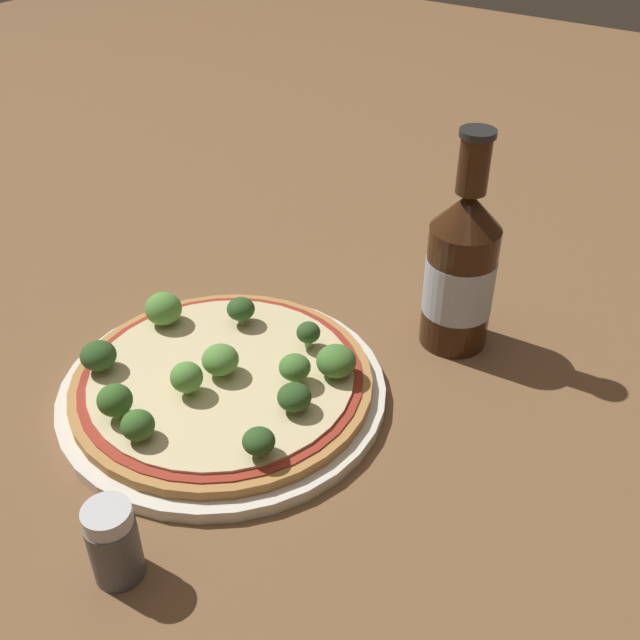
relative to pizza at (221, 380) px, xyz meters
The scene contains 17 objects.
ground_plane 0.02m from the pizza, 66.78° to the left, with size 3.00×3.00×0.00m, color brown.
plate 0.01m from the pizza, 122.09° to the left, with size 0.30×0.30×0.01m.
pizza is the anchor object (origin of this frame).
broccoli_floret_0 0.09m from the pizza, 62.46° to the left, with size 0.02×0.02×0.03m.
broccoli_floret_1 0.08m from the pizza, 116.48° to the left, with size 0.03×0.03×0.03m.
broccoli_floret_2 0.04m from the pizza, 99.02° to the right, with size 0.03×0.03×0.03m.
broccoli_floret_3 0.08m from the pizza, ahead, with size 0.03×0.03×0.03m.
broccoli_floret_4 0.10m from the pizza, 163.74° to the left, with size 0.04×0.04×0.03m.
broccoli_floret_5 0.07m from the pizza, 25.11° to the left, with size 0.03×0.03×0.03m.
broccoli_floret_6 0.11m from the pizza, 35.59° to the left, with size 0.04×0.04×0.03m.
broccoli_floret_7 0.10m from the pizza, 109.62° to the right, with size 0.03×0.03×0.03m.
broccoli_floret_8 0.02m from the pizza, 112.80° to the left, with size 0.03×0.03×0.03m.
broccoli_floret_9 0.11m from the pizza, 148.44° to the right, with size 0.03×0.03×0.03m.
broccoli_floret_10 0.11m from the pizza, 32.16° to the right, with size 0.03×0.03×0.02m.
broccoli_floret_11 0.10m from the pizza, 87.64° to the right, with size 0.03×0.03×0.03m.
beer_bottle 0.25m from the pizza, 56.58° to the left, with size 0.07×0.07×0.22m.
pepper_shaker 0.20m from the pizza, 70.34° to the right, with size 0.04×0.04×0.07m.
Camera 1 is at (0.37, -0.37, 0.45)m, focal length 42.00 mm.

